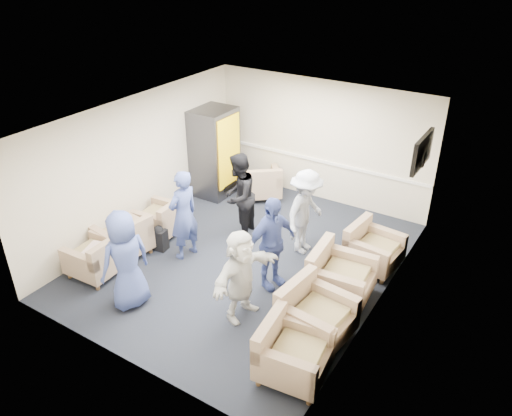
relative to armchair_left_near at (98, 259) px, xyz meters
The scene contains 25 objects.
floor 2.63m from the armchair_left_near, 42.59° to the left, with size 6.00×6.00×0.00m, color black.
ceiling 3.53m from the armchair_left_near, 42.59° to the left, with size 6.00×6.00×0.00m, color white.
back_wall 5.24m from the armchair_left_near, 68.03° to the left, with size 5.00×0.02×2.70m, color beige.
front_wall 2.50m from the armchair_left_near, 32.64° to the right, with size 5.00×0.02×2.70m, color beige.
left_wall 2.12m from the armchair_left_near, 108.06° to the left, with size 0.02×6.00×2.70m, color beige.
right_wall 4.87m from the armchair_left_near, 21.79° to the left, with size 0.02×6.00×2.70m, color beige.
chair_rail 5.15m from the armchair_left_near, 67.95° to the left, with size 4.98×0.04×0.06m, color white.
tv 5.89m from the armchair_left_near, 39.29° to the left, with size 0.10×1.00×0.58m.
armchair_left_near is the anchor object (origin of this frame).
armchair_left_mid 0.70m from the armchair_left_near, 94.17° to the left, with size 0.95×0.95×0.67m.
armchair_left_far 1.63m from the armchair_left_near, 89.15° to the left, with size 0.87×0.87×0.65m.
armchair_right_near 3.94m from the armchair_left_near, ahead, with size 0.98×0.98×0.71m.
armchair_right_midnear 3.91m from the armchair_left_near, ahead, with size 1.03×1.03×0.75m.
armchair_right_midfar 4.13m from the armchair_left_near, 23.54° to the left, with size 1.02×1.02×0.76m.
armchair_right_far 4.83m from the armchair_left_near, 35.31° to the left, with size 0.95×0.95×0.69m.
armchair_corner 4.14m from the armchair_left_near, 78.00° to the left, with size 1.20×1.20×0.68m.
vending_machine 3.78m from the armchair_left_near, 92.61° to the left, with size 0.81×0.95×2.00m.
backpack 1.24m from the armchair_left_near, 73.98° to the left, with size 0.32×0.25×0.51m.
pillow 0.17m from the armchair_left_near, 162.45° to the right, with size 0.42×0.32×0.12m, color beige.
person_front_left 1.19m from the armchair_left_near, 15.06° to the right, with size 0.82×0.54×1.69m, color #3B4B8E.
person_mid_left 1.66m from the armchair_left_near, 55.05° to the left, with size 0.63×0.41×1.72m, color #3B4B8E.
person_back_left 2.82m from the armchair_left_near, 61.26° to the left, with size 0.84×0.65×1.73m, color black.
person_back_right 3.78m from the armchair_left_near, 44.08° to the left, with size 1.07×0.61×1.65m, color silver.
person_mid_right 3.07m from the armchair_left_near, 26.51° to the left, with size 0.98×0.41×1.67m, color #3B4B8E.
person_front_right 2.78m from the armchair_left_near, ahead, with size 1.40×0.45×1.51m, color silver.
Camera 1 is at (4.24, -6.40, 5.26)m, focal length 35.00 mm.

